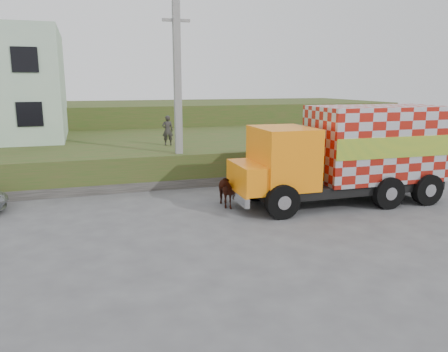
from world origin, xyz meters
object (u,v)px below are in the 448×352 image
object	(u,v)px
utility_pole	(178,95)
cargo_truck	(350,154)
cow	(223,190)
pedestrian	(168,130)

from	to	relation	value
utility_pole	cargo_truck	xyz separation A→B (m)	(5.74, -4.70, -2.15)
cargo_truck	cow	size ratio (longest dim) A/B	5.68
utility_pole	cow	bearing A→B (deg)	-77.37
pedestrian	cow	bearing A→B (deg)	105.41
utility_pole	pedestrian	size ratio (longest dim) A/B	5.28
utility_pole	cargo_truck	distance (m)	7.73
cargo_truck	pedestrian	size ratio (longest dim) A/B	5.57
cow	pedestrian	size ratio (longest dim) A/B	0.98
cow	pedestrian	distance (m)	6.77
utility_pole	pedestrian	distance (m)	3.27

